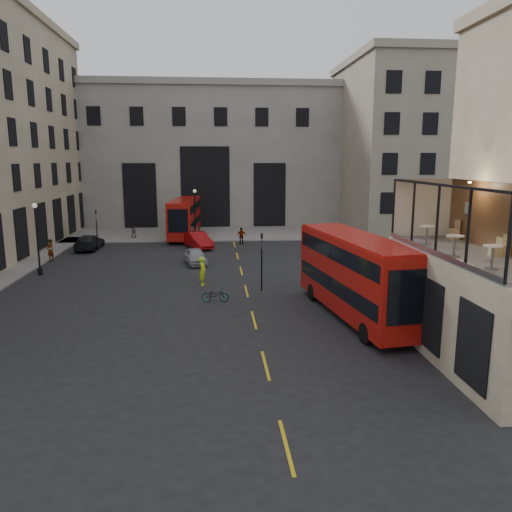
{
  "coord_description": "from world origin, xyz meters",
  "views": [
    {
      "loc": [
        -4.07,
        -19.44,
        8.45
      ],
      "look_at": [
        -1.67,
        8.53,
        3.0
      ],
      "focal_mm": 35.0,
      "sensor_mm": 36.0,
      "label": 1
    }
  ],
  "objects": [
    {
      "name": "pedestrian_b",
      "position": [
        -6.86,
        38.3,
        0.84
      ],
      "size": [
        1.25,
        1.05,
        1.69
      ],
      "primitive_type": "imported",
      "rotation": [
        0.0,
        0.0,
        0.47
      ],
      "color": "gray",
      "rests_on": "ground"
    },
    {
      "name": "gateway",
      "position": [
        -5.0,
        47.99,
        9.39
      ],
      "size": [
        35.0,
        10.6,
        18.0
      ],
      "color": "#9B9890",
      "rests_on": "ground"
    },
    {
      "name": "pedestrian_a",
      "position": [
        -12.64,
        34.63,
        0.84
      ],
      "size": [
        0.88,
        0.72,
        1.68
      ],
      "primitive_type": "imported",
      "rotation": [
        0.0,
        0.0,
        -0.11
      ],
      "color": "gray",
      "rests_on": "ground"
    },
    {
      "name": "pedestrian_c",
      "position": [
        -1.28,
        30.27,
        0.86
      ],
      "size": [
        1.06,
        0.57,
        1.72
      ],
      "primitive_type": "imported",
      "rotation": [
        0.0,
        0.0,
        3.29
      ],
      "color": "gray",
      "rests_on": "ground"
    },
    {
      "name": "cafe_table_far",
      "position": [
        5.72,
        2.52,
        5.17
      ],
      "size": [
        0.68,
        0.68,
        0.85
      ],
      "color": "beige",
      "rests_on": "cafe_floor"
    },
    {
      "name": "car_a",
      "position": [
        -5.58,
        20.86,
        0.65
      ],
      "size": [
        2.25,
        4.05,
        1.3
      ],
      "primitive_type": "imported",
      "rotation": [
        0.0,
        0.0,
        0.2
      ],
      "color": "#A4A7AC",
      "rests_on": "ground"
    },
    {
      "name": "pedestrian_d",
      "position": [
        6.5,
        28.71,
        0.9
      ],
      "size": [
        0.91,
        1.04,
        1.8
      ],
      "primitive_type": "imported",
      "rotation": [
        0.0,
        0.0,
        2.04
      ],
      "color": "gray",
      "rests_on": "ground"
    },
    {
      "name": "bus_near",
      "position": [
        3.5,
        6.11,
        2.51
      ],
      "size": [
        4.05,
        11.42,
        4.46
      ],
      "color": "#A7110B",
      "rests_on": "ground"
    },
    {
      "name": "pavement_far",
      "position": [
        -6.0,
        38.0,
        0.06
      ],
      "size": [
        40.0,
        12.0,
        0.12
      ],
      "primitive_type": "cube",
      "color": "slate",
      "rests_on": "ground"
    },
    {
      "name": "cafe_floor",
      "position": [
        6.5,
        0.0,
        4.55
      ],
      "size": [
        3.0,
        10.0,
        0.1
      ],
      "primitive_type": "cube",
      "color": "slate",
      "rests_on": "host_frontage"
    },
    {
      "name": "host_frontage",
      "position": [
        6.5,
        0.0,
        2.25
      ],
      "size": [
        3.0,
        11.0,
        4.5
      ],
      "primitive_type": "cube",
      "color": "#C3AF92",
      "rests_on": "ground"
    },
    {
      "name": "pedestrian_e",
      "position": [
        -17.75,
        22.99,
        0.94
      ],
      "size": [
        0.69,
        0.81,
        1.89
      ],
      "primitive_type": "imported",
      "rotation": [
        0.0,
        0.0,
        4.31
      ],
      "color": "gray",
      "rests_on": "ground"
    },
    {
      "name": "traffic_light_far",
      "position": [
        -15.0,
        28.0,
        2.42
      ],
      "size": [
        0.16,
        0.2,
        3.8
      ],
      "color": "black",
      "rests_on": "ground"
    },
    {
      "name": "cafe_table_mid",
      "position": [
        5.59,
        -0.43,
        5.17
      ],
      "size": [
        0.69,
        0.69,
        0.86
      ],
      "color": "silver",
      "rests_on": "cafe_floor"
    },
    {
      "name": "car_c",
      "position": [
        -15.87,
        28.47,
        0.7
      ],
      "size": [
        2.14,
        4.92,
        1.41
      ],
      "primitive_type": "imported",
      "rotation": [
        0.0,
        0.0,
        3.11
      ],
      "color": "black",
      "rests_on": "ground"
    },
    {
      "name": "street_lamp_a",
      "position": [
        -17.0,
        18.0,
        2.39
      ],
      "size": [
        0.36,
        0.36,
        5.33
      ],
      "color": "black",
      "rests_on": "ground"
    },
    {
      "name": "cyclist",
      "position": [
        -4.86,
        13.8,
        0.98
      ],
      "size": [
        0.57,
        0.77,
        1.95
      ],
      "primitive_type": "imported",
      "rotation": [
        0.0,
        0.0,
        1.42
      ],
      "color": "#D7FF1A",
      "rests_on": "ground"
    },
    {
      "name": "cafe_chair_c",
      "position": [
        7.58,
        -0.43,
        4.86
      ],
      "size": [
        0.44,
        0.44,
        0.87
      ],
      "color": "tan",
      "rests_on": "cafe_floor"
    },
    {
      "name": "cafe_chair_b",
      "position": [
        7.28,
        -0.52,
        4.83
      ],
      "size": [
        0.41,
        0.41,
        0.77
      ],
      "color": "tan",
      "rests_on": "cafe_floor"
    },
    {
      "name": "street_lamp_b",
      "position": [
        -6.0,
        34.0,
        2.39
      ],
      "size": [
        0.36,
        0.36,
        5.33
      ],
      "color": "black",
      "rests_on": "ground"
    },
    {
      "name": "building_right",
      "position": [
        20.0,
        39.97,
        10.39
      ],
      "size": [
        16.6,
        18.6,
        20.0
      ],
      "color": "#9E9380",
      "rests_on": "ground"
    },
    {
      "name": "car_b",
      "position": [
        -5.62,
        28.48,
        0.77
      ],
      "size": [
        3.22,
        4.94,
        1.54
      ],
      "primitive_type": "imported",
      "rotation": [
        0.0,
        0.0,
        0.37
      ],
      "color": "#9E090C",
      "rests_on": "ground"
    },
    {
      "name": "traffic_light_near",
      "position": [
        -1.0,
        12.0,
        2.42
      ],
      "size": [
        0.16,
        0.2,
        3.8
      ],
      "color": "black",
      "rests_on": "ground"
    },
    {
      "name": "bicycle",
      "position": [
        -4.03,
        9.69,
        0.42
      ],
      "size": [
        1.65,
        0.66,
        0.85
      ],
      "primitive_type": "imported",
      "rotation": [
        0.0,
        0.0,
        1.51
      ],
      "color": "gray",
      "rests_on": "ground"
    },
    {
      "name": "cafe_table_near",
      "position": [
        5.82,
        -2.79,
        5.16
      ],
      "size": [
        0.68,
        0.68,
        0.85
      ],
      "color": "silver",
      "rests_on": "cafe_floor"
    },
    {
      "name": "cafe_chair_d",
      "position": [
        7.59,
        3.77,
        4.89
      ],
      "size": [
        0.48,
        0.48,
        0.96
      ],
      "color": "tan",
      "rests_on": "cafe_floor"
    },
    {
      "name": "bus_far",
      "position": [
        -7.19,
        35.18,
        2.36
      ],
      "size": [
        3.14,
        10.69,
        4.21
      ],
      "color": "#AB120B",
      "rests_on": "ground"
    },
    {
      "name": "ground",
      "position": [
        0.0,
        0.0,
        0.0
      ],
      "size": [
        140.0,
        140.0,
        0.0
      ],
      "primitive_type": "plane",
      "color": "black",
      "rests_on": "ground"
    }
  ]
}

